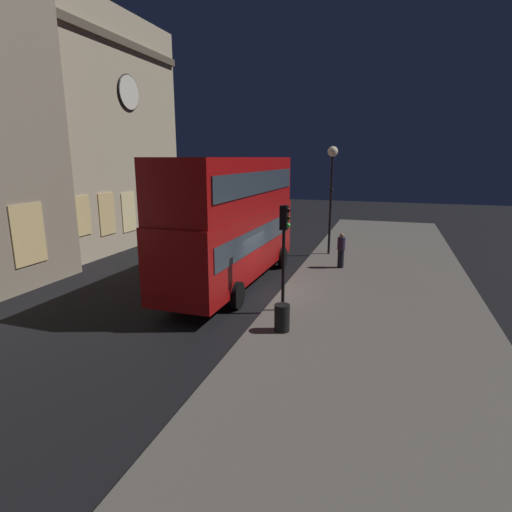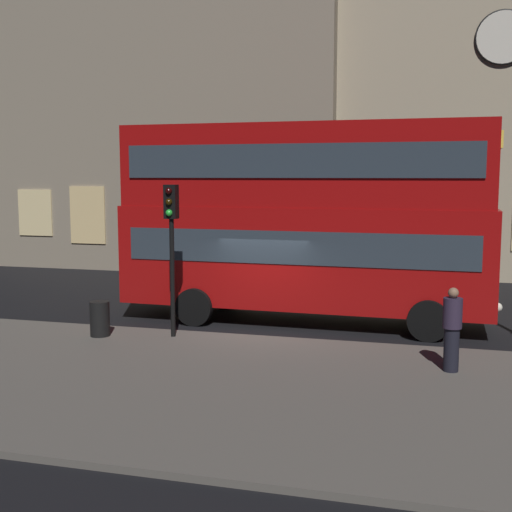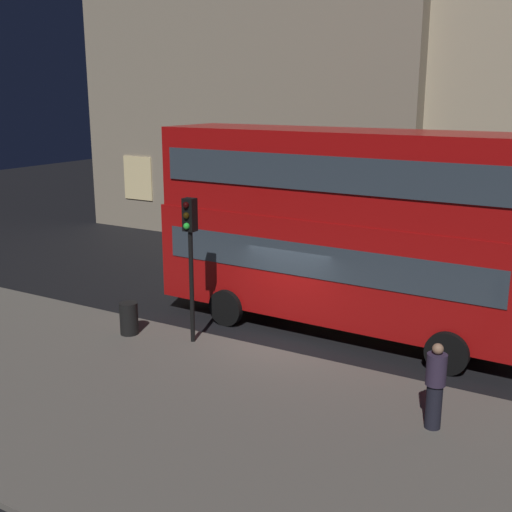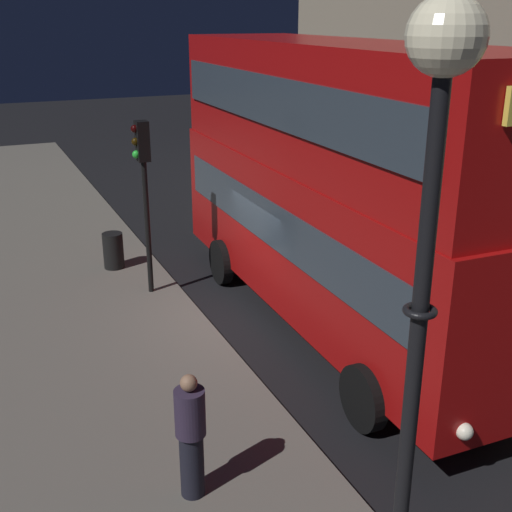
{
  "view_description": "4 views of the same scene",
  "coord_description": "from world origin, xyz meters",
  "px_view_note": "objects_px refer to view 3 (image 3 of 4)",
  "views": [
    {
      "loc": [
        -15.98,
        -5.11,
        5.63
      ],
      "look_at": [
        -0.91,
        -0.26,
        1.84
      ],
      "focal_mm": 29.04,
      "sensor_mm": 36.0,
      "label": 1
    },
    {
      "loc": [
        4.36,
        -17.06,
        4.23
      ],
      "look_at": [
        -0.15,
        -0.12,
        2.07
      ],
      "focal_mm": 46.29,
      "sensor_mm": 36.0,
      "label": 2
    },
    {
      "loc": [
        7.68,
        -14.72,
        6.6
      ],
      "look_at": [
        -0.85,
        -0.15,
        2.29
      ],
      "focal_mm": 45.22,
      "sensor_mm": 36.0,
      "label": 3
    },
    {
      "loc": [
        11.63,
        -5.06,
        6.08
      ],
      "look_at": [
        -0.22,
        0.23,
        1.28
      ],
      "focal_mm": 45.91,
      "sensor_mm": 36.0,
      "label": 4
    }
  ],
  "objects_px": {
    "double_decker_bus": "(339,222)",
    "litter_bin": "(129,318)",
    "traffic_light_near_kerb": "(190,240)",
    "pedestrian": "(435,385)"
  },
  "relations": [
    {
      "from": "double_decker_bus",
      "to": "litter_bin",
      "type": "bearing_deg",
      "value": -141.94
    },
    {
      "from": "traffic_light_near_kerb",
      "to": "litter_bin",
      "type": "relative_size",
      "value": 4.32
    },
    {
      "from": "double_decker_bus",
      "to": "pedestrian",
      "type": "relative_size",
      "value": 5.93
    },
    {
      "from": "litter_bin",
      "to": "traffic_light_near_kerb",
      "type": "bearing_deg",
      "value": 12.92
    },
    {
      "from": "double_decker_bus",
      "to": "traffic_light_near_kerb",
      "type": "bearing_deg",
      "value": -131.37
    },
    {
      "from": "traffic_light_near_kerb",
      "to": "pedestrian",
      "type": "height_order",
      "value": "traffic_light_near_kerb"
    },
    {
      "from": "double_decker_bus",
      "to": "litter_bin",
      "type": "relative_size",
      "value": 11.81
    },
    {
      "from": "traffic_light_near_kerb",
      "to": "double_decker_bus",
      "type": "bearing_deg",
      "value": 47.82
    },
    {
      "from": "double_decker_bus",
      "to": "litter_bin",
      "type": "xyz_separation_m",
      "value": [
        -4.65,
        -3.48,
        -2.57
      ]
    },
    {
      "from": "pedestrian",
      "to": "litter_bin",
      "type": "distance_m",
      "value": 8.69
    }
  ]
}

